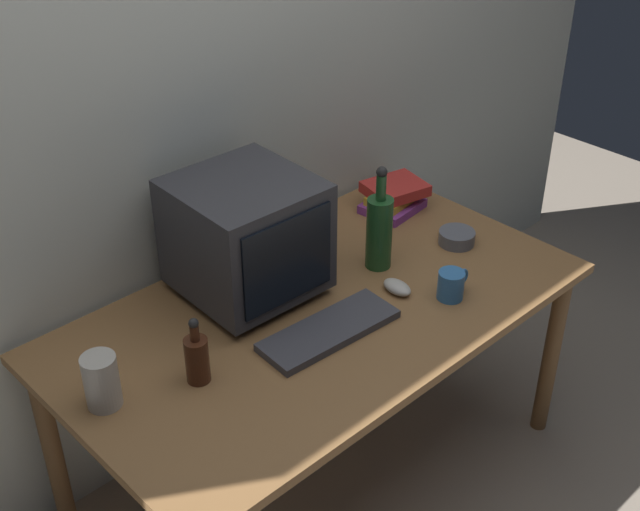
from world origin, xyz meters
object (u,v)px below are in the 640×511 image
object	(u,v)px
computer_mouse	(397,287)
mug	(451,285)
keyboard	(329,330)
book_stack	(394,197)
metal_canister	(102,381)
crt_monitor	(246,237)
bottle_short	(197,358)
bottle_tall	(379,230)
cd_spindle	(457,237)

from	to	relation	value
computer_mouse	mug	world-z (taller)	mug
keyboard	book_stack	world-z (taller)	book_stack
metal_canister	crt_monitor	bearing A→B (deg)	13.09
crt_monitor	keyboard	world-z (taller)	crt_monitor
crt_monitor	metal_canister	size ratio (longest dim) A/B	2.66
computer_mouse	keyboard	bearing A→B (deg)	-176.86
book_stack	bottle_short	bearing A→B (deg)	-165.91
computer_mouse	bottle_tall	world-z (taller)	bottle_tall
keyboard	mug	distance (m)	0.41
book_stack	bottle_tall	bearing A→B (deg)	-145.29
book_stack	computer_mouse	bearing A→B (deg)	-136.49
keyboard	cd_spindle	world-z (taller)	cd_spindle
bottle_tall	bottle_short	world-z (taller)	bottle_tall
mug	cd_spindle	distance (m)	0.32
mug	cd_spindle	bearing A→B (deg)	35.37
bottle_short	mug	size ratio (longest dim) A/B	1.66
keyboard	cd_spindle	distance (m)	0.65
keyboard	book_stack	bearing A→B (deg)	32.01
keyboard	computer_mouse	bearing A→B (deg)	4.64
bottle_tall	book_stack	size ratio (longest dim) A/B	1.48
cd_spindle	metal_canister	world-z (taller)	metal_canister
book_stack	cd_spindle	xyz separation A→B (m)	(-0.02, -0.30, -0.03)
crt_monitor	book_stack	distance (m)	0.71
bottle_tall	mug	world-z (taller)	bottle_tall
computer_mouse	mug	bearing A→B (deg)	-50.72
cd_spindle	metal_canister	distance (m)	1.27
metal_canister	bottle_short	bearing A→B (deg)	-21.17
mug	book_stack	bearing A→B (deg)	60.23
crt_monitor	bottle_short	xyz separation A→B (m)	(-0.36, -0.23, -0.12)
computer_mouse	bottle_short	bearing A→B (deg)	174.47
crt_monitor	mug	bearing A→B (deg)	-46.75
bottle_short	keyboard	bearing A→B (deg)	-14.03
bottle_tall	crt_monitor	bearing A→B (deg)	155.95
crt_monitor	keyboard	bearing A→B (deg)	-84.99
keyboard	bottle_tall	distance (m)	0.41
mug	computer_mouse	bearing A→B (deg)	127.16
computer_mouse	metal_canister	bearing A→B (deg)	170.91
mug	bottle_short	bearing A→B (deg)	164.19
book_stack	mug	bearing A→B (deg)	-119.77
bottle_tall	mug	distance (m)	0.29
crt_monitor	keyboard	xyz separation A→B (m)	(0.03, -0.32, -0.18)
bottle_short	mug	bearing A→B (deg)	-15.81
crt_monitor	bottle_tall	distance (m)	0.43
bottle_tall	mug	size ratio (longest dim) A/B	2.91
crt_monitor	book_stack	xyz separation A→B (m)	(0.70, 0.04, -0.14)
crt_monitor	metal_canister	bearing A→B (deg)	-166.91
metal_canister	bottle_tall	bearing A→B (deg)	-2.18
keyboard	book_stack	size ratio (longest dim) A/B	1.78
book_stack	metal_canister	xyz separation A→B (m)	(-1.28, -0.18, 0.02)
bottle_tall	mug	xyz separation A→B (m)	(0.03, -0.27, -0.09)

